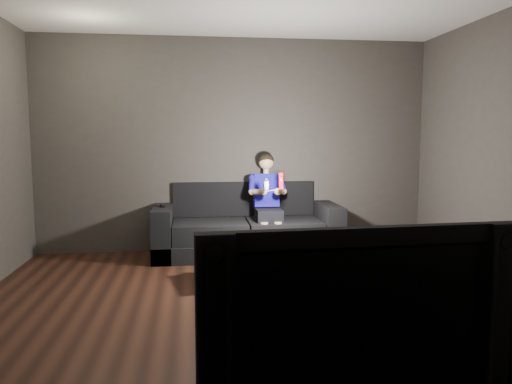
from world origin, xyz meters
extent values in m
plane|color=black|center=(0.00, 0.00, 0.00)|extent=(5.00, 5.00, 0.00)
cube|color=#393530|center=(0.00, 2.50, 1.35)|extent=(5.00, 0.04, 2.70)
cube|color=#393530|center=(0.00, -2.50, 1.35)|extent=(5.00, 0.04, 2.70)
cube|color=black|center=(0.11, 2.18, 0.10)|extent=(2.28, 0.98, 0.20)
cube|color=black|center=(-0.34, 2.08, 0.32)|extent=(0.89, 0.69, 0.24)
cube|color=black|center=(0.57, 2.08, 0.32)|extent=(0.89, 0.69, 0.24)
cube|color=black|center=(0.11, 2.56, 0.66)|extent=(1.82, 0.23, 0.44)
cube|color=black|center=(-0.91, 2.18, 0.31)|extent=(0.23, 0.98, 0.62)
cube|color=black|center=(1.14, 2.18, 0.31)|extent=(0.23, 0.98, 0.62)
cube|color=black|center=(0.37, 2.06, 0.51)|extent=(0.31, 0.39, 0.14)
cube|color=#231691|center=(0.37, 2.27, 0.79)|extent=(0.31, 0.22, 0.43)
cube|color=yellow|center=(0.37, 2.18, 0.85)|extent=(0.10, 0.10, 0.10)
cube|color=red|center=(0.37, 2.18, 0.85)|extent=(0.06, 0.06, 0.07)
cylinder|color=tan|center=(0.37, 2.27, 1.02)|extent=(0.07, 0.07, 0.06)
sphere|color=tan|center=(0.37, 2.27, 1.14)|extent=(0.19, 0.19, 0.19)
ellipsoid|color=black|center=(0.37, 2.28, 1.16)|extent=(0.20, 0.20, 0.17)
cylinder|color=#231691|center=(0.18, 2.20, 0.86)|extent=(0.08, 0.23, 0.20)
cylinder|color=#231691|center=(0.56, 2.20, 0.86)|extent=(0.08, 0.23, 0.20)
cylinder|color=tan|center=(0.24, 2.03, 0.82)|extent=(0.14, 0.25, 0.11)
cylinder|color=tan|center=(0.51, 2.03, 0.82)|extent=(0.14, 0.25, 0.11)
sphere|color=tan|center=(0.29, 1.94, 0.81)|extent=(0.09, 0.09, 0.09)
sphere|color=tan|center=(0.46, 1.94, 0.81)|extent=(0.09, 0.09, 0.09)
cylinder|color=tan|center=(0.29, 1.85, 0.28)|extent=(0.09, 0.09, 0.35)
cylinder|color=tan|center=(0.45, 1.85, 0.28)|extent=(0.09, 0.09, 0.35)
cube|color=red|center=(0.46, 1.71, 0.95)|extent=(0.05, 0.07, 0.19)
cube|color=#690800|center=(0.46, 1.69, 1.01)|extent=(0.03, 0.01, 0.03)
cylinder|color=white|center=(0.46, 1.69, 0.94)|extent=(0.02, 0.01, 0.02)
ellipsoid|color=white|center=(0.29, 1.72, 0.91)|extent=(0.07, 0.09, 0.15)
cylinder|color=black|center=(0.29, 1.69, 0.97)|extent=(0.03, 0.01, 0.03)
cube|color=black|center=(-0.91, 2.13, 0.63)|extent=(0.07, 0.16, 0.03)
cube|color=black|center=(-0.91, 2.18, 0.65)|extent=(0.02, 0.02, 0.00)
cube|color=black|center=(0.10, 1.09, 0.34)|extent=(1.07, 0.68, 0.04)
cube|color=black|center=(-0.35, 0.89, 0.16)|extent=(0.05, 0.05, 0.31)
cube|color=black|center=(0.55, 0.89, 0.16)|extent=(0.05, 0.05, 0.31)
cube|color=black|center=(-0.35, 1.29, 0.16)|extent=(0.05, 0.05, 0.31)
cube|color=black|center=(0.55, 1.29, 0.16)|extent=(0.05, 0.05, 0.31)
imported|color=black|center=(0.00, -2.27, 0.86)|extent=(1.11, 0.21, 0.64)
cube|color=white|center=(0.60, -2.27, 0.65)|extent=(0.06, 0.16, 0.21)
camera|label=1|loc=(-0.55, -3.89, 1.47)|focal=35.00mm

